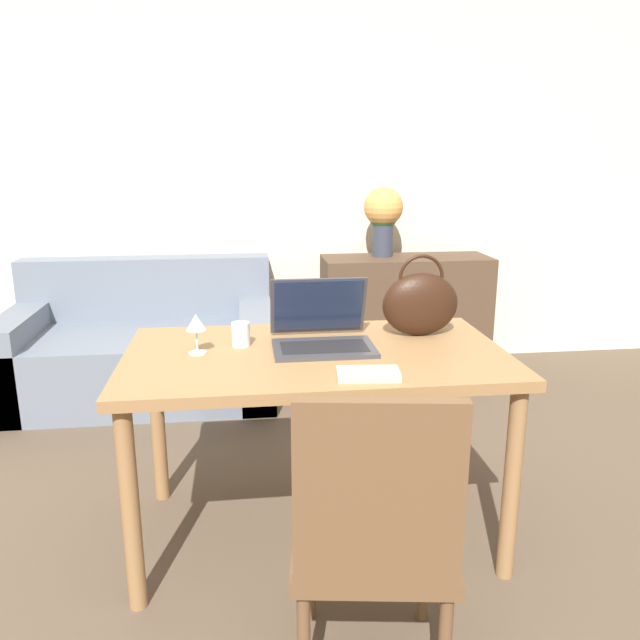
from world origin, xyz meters
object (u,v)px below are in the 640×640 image
(chair, at_px, (374,530))
(flower_vase, at_px, (383,214))
(laptop, at_px, (321,328))
(wine_glass, at_px, (196,325))
(handbag, at_px, (420,303))
(drinking_glass, at_px, (241,334))
(couch, at_px, (144,350))

(chair, distance_m, flower_vase, 2.76)
(laptop, relative_size, wine_glass, 2.52)
(handbag, bearing_deg, chair, -112.15)
(handbag, bearing_deg, drinking_glass, -175.37)
(chair, height_order, handbag, handbag)
(drinking_glass, relative_size, flower_vase, 0.20)
(laptop, bearing_deg, handbag, 10.22)
(flower_vase, bearing_deg, drinking_glass, -118.23)
(handbag, bearing_deg, flower_vase, 82.31)
(chair, height_order, flower_vase, flower_vase)
(chair, xyz_separation_m, wine_glass, (-0.50, 0.79, 0.37))
(wine_glass, bearing_deg, flower_vase, 58.98)
(wine_glass, height_order, handbag, handbag)
(laptop, bearing_deg, wine_glass, -172.54)
(chair, relative_size, couch, 0.57)
(couch, relative_size, handbag, 4.87)
(drinking_glass, bearing_deg, chair, -68.41)
(flower_vase, bearing_deg, laptop, -109.77)
(couch, xyz_separation_m, drinking_glass, (0.62, -1.56, 0.53))
(laptop, height_order, flower_vase, flower_vase)
(couch, bearing_deg, wine_glass, -74.29)
(couch, height_order, handbag, handbag)
(couch, distance_m, handbag, 2.10)
(laptop, bearing_deg, couch, 120.51)
(couch, bearing_deg, chair, -68.35)
(handbag, distance_m, flower_vase, 1.73)
(chair, relative_size, drinking_glass, 10.05)
(drinking_glass, height_order, wine_glass, wine_glass)
(drinking_glass, xyz_separation_m, flower_vase, (0.95, 1.76, 0.28))
(drinking_glass, bearing_deg, wine_glass, -154.27)
(drinking_glass, bearing_deg, flower_vase, 61.77)
(laptop, relative_size, drinking_glass, 4.12)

